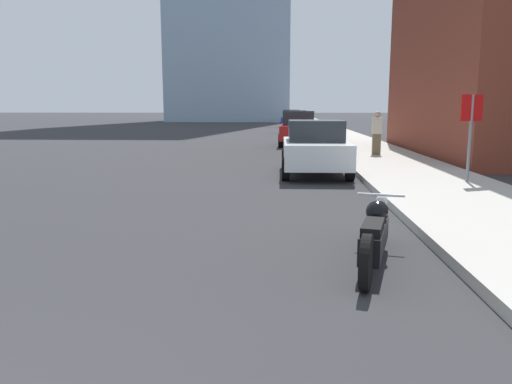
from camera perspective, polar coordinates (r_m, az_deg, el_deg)
The scene contains 8 objects.
sidewalk at distance 41.54m, azimuth 8.26°, elevation 7.02°, with size 3.12×240.00×0.15m.
motorcycle at distance 6.19m, azimuth 13.42°, elevation -4.69°, with size 0.88×2.43×0.72m.
parked_car_white at distance 14.08m, azimuth 6.75°, elevation 5.07°, with size 1.87×3.89×1.52m.
parked_car_red at distance 25.05m, azimuth 4.84°, elevation 7.23°, with size 1.94×4.00×1.72m.
parked_car_black at distance 37.79m, azimuth 4.50°, elevation 8.01°, with size 1.98×4.02×1.69m.
parked_car_blue at distance 49.61m, azimuth 4.07°, elevation 8.39°, with size 2.10×4.37×1.69m.
stop_sign at distance 12.60m, azimuth 23.36°, elevation 7.29°, with size 0.57×0.26×2.01m.
pedestrian at distance 19.02m, azimuth 13.64°, elevation 6.61°, with size 0.36×0.22×1.60m.
Camera 1 is at (2.24, -1.35, 1.86)m, focal length 35.00 mm.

